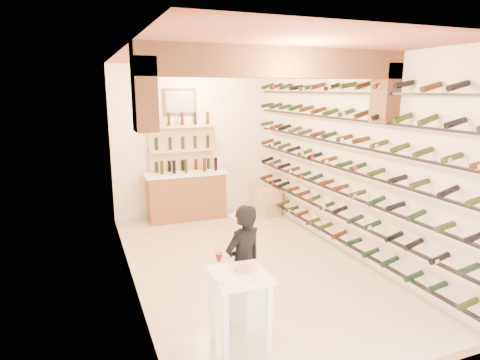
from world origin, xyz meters
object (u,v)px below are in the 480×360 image
at_px(tasting_table, 239,287).
at_px(person, 243,264).
at_px(wine_rack, 334,162).
at_px(white_stool, 247,301).
at_px(crate_lower, 268,209).
at_px(back_counter, 186,194).
at_px(chrome_barstool, 239,232).

relative_size(tasting_table, person, 0.72).
bearing_deg(wine_rack, person, -145.84).
relative_size(tasting_table, white_stool, 1.99).
height_order(tasting_table, person, person).
bearing_deg(tasting_table, person, 65.17).
height_order(person, crate_lower, person).
height_order(white_stool, person, person).
relative_size(back_counter, chrome_barstool, 2.41).
xyz_separation_m(wine_rack, chrome_barstool, (-1.53, 0.36, -1.14)).
relative_size(back_counter, person, 1.19).
bearing_deg(wine_rack, back_counter, 124.66).
distance_m(white_stool, crate_lower, 4.26).
height_order(chrome_barstool, crate_lower, chrome_barstool).
bearing_deg(back_counter, person, -94.97).
bearing_deg(chrome_barstool, tasting_table, -111.24).
height_order(wine_rack, tasting_table, wine_rack).
distance_m(wine_rack, back_counter, 3.38).
bearing_deg(tasting_table, wine_rack, 40.59).
bearing_deg(white_stool, person, 114.28).
xyz_separation_m(person, crate_lower, (2.06, 3.69, -0.56)).
distance_m(person, crate_lower, 4.26).
height_order(wine_rack, person, wine_rack).
relative_size(back_counter, white_stool, 3.31).
xyz_separation_m(tasting_table, white_stool, (0.26, 0.42, -0.43)).
bearing_deg(chrome_barstool, crate_lower, 52.90).
height_order(back_counter, crate_lower, back_counter).
bearing_deg(person, wine_rack, -166.11).
xyz_separation_m(tasting_table, person, (0.23, 0.47, 0.02)).
height_order(back_counter, white_stool, back_counter).
distance_m(white_stool, person, 0.46).
bearing_deg(crate_lower, person, -119.19).
relative_size(person, crate_lower, 2.80).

